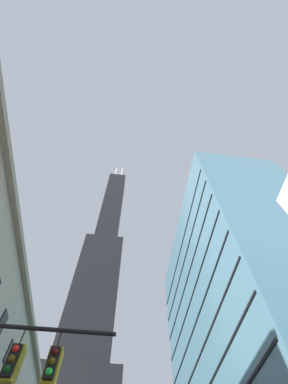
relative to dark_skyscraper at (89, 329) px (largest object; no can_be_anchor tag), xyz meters
name	(u,v)px	position (x,y,z in m)	size (l,w,h in m)	color
dark_skyscraper	(89,329)	(0.00, 0.00, 0.00)	(29.60, 29.60, 229.01)	black
glass_office_midrise	(248,333)	(29.32, -72.44, -44.46)	(15.17, 34.74, 46.97)	teal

